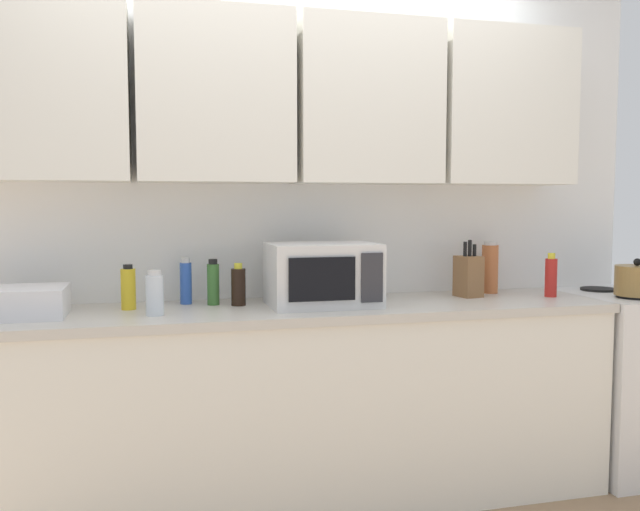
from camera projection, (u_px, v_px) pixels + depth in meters
The scene contains 13 objects.
wall_back_with_cabinets at pixel (289, 156), 3.13m from camera, with size 3.71×0.38×2.60m.
counter_run at pixel (300, 404), 2.99m from camera, with size 2.84×0.63×0.90m.
kettle at pixel (637, 280), 3.20m from camera, with size 0.20×0.20×0.18m.
microwave at pixel (322, 274), 2.97m from camera, with size 0.48×0.37×0.28m.
dish_rack at pixel (17, 302), 2.66m from camera, with size 0.38×0.30×0.12m, color silver.
knife_block at pixel (468, 276), 3.24m from camera, with size 0.12×0.14×0.28m.
bottle_spice_jar at pixel (490, 268), 3.38m from camera, with size 0.08×0.08×0.26m.
bottle_blue_cleaner at pixel (186, 282), 3.01m from camera, with size 0.05×0.05×0.21m.
bottle_red_sauce at pixel (551, 277), 3.24m from camera, with size 0.06×0.06×0.21m.
bottle_green_oil at pixel (213, 283), 2.98m from camera, with size 0.05×0.05×0.21m.
bottle_soy_dark at pixel (238, 286), 2.96m from camera, with size 0.07×0.07×0.19m.
bottle_yellow_mustard at pixel (128, 288), 2.85m from camera, with size 0.06×0.06×0.19m.
bottle_clear_tall at pixel (155, 294), 2.70m from camera, with size 0.07×0.07×0.19m.
Camera 1 is at (-0.64, -3.16, 1.36)m, focal length 37.19 mm.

